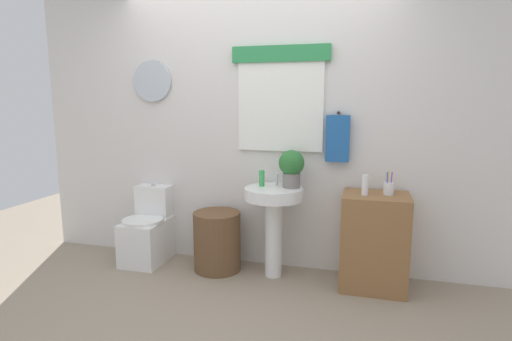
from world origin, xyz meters
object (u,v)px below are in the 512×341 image
(potted_plant, at_px, (291,166))
(toilet, at_px, (148,232))
(wooden_cabinet, at_px, (374,241))
(soap_bottle, at_px, (262,178))
(laundry_hamper, at_px, (217,241))
(lotion_bottle, at_px, (365,185))
(toothbrush_cup, at_px, (389,188))
(pedestal_sink, at_px, (274,210))

(potted_plant, bearing_deg, toilet, -178.77)
(wooden_cabinet, relative_size, soap_bottle, 5.62)
(laundry_hamper, xyz_separation_m, potted_plant, (0.67, 0.06, 0.71))
(toilet, distance_m, lotion_bottle, 2.09)
(toilet, relative_size, wooden_cabinet, 0.93)
(toilet, bearing_deg, soap_bottle, 1.01)
(potted_plant, relative_size, toothbrush_cup, 1.76)
(laundry_hamper, distance_m, pedestal_sink, 0.62)
(toilet, bearing_deg, pedestal_sink, -1.39)
(wooden_cabinet, bearing_deg, soap_bottle, 177.04)
(laundry_hamper, distance_m, lotion_bottle, 1.42)
(wooden_cabinet, bearing_deg, toothbrush_cup, 12.39)
(laundry_hamper, relative_size, toothbrush_cup, 2.92)
(pedestal_sink, bearing_deg, wooden_cabinet, 0.00)
(toilet, relative_size, toothbrush_cup, 3.96)
(laundry_hamper, distance_m, wooden_cabinet, 1.38)
(potted_plant, bearing_deg, laundry_hamper, -174.86)
(toilet, distance_m, soap_bottle, 1.27)
(lotion_bottle, bearing_deg, potted_plant, 170.77)
(wooden_cabinet, relative_size, lotion_bottle, 4.79)
(pedestal_sink, height_order, toothbrush_cup, toothbrush_cup)
(pedestal_sink, bearing_deg, laundry_hamper, 180.00)
(laundry_hamper, height_order, lotion_bottle, lotion_bottle)
(wooden_cabinet, xyz_separation_m, potted_plant, (-0.71, 0.06, 0.59))
(toilet, height_order, toothbrush_cup, toothbrush_cup)
(lotion_bottle, relative_size, toothbrush_cup, 0.89)
(soap_bottle, bearing_deg, lotion_bottle, -5.87)
(pedestal_sink, xyz_separation_m, lotion_bottle, (0.76, -0.04, 0.27))
(pedestal_sink, relative_size, toothbrush_cup, 4.29)
(potted_plant, distance_m, toothbrush_cup, 0.81)
(toilet, height_order, soap_bottle, soap_bottle)
(pedestal_sink, distance_m, toothbrush_cup, 0.97)
(soap_bottle, bearing_deg, laundry_hamper, -172.99)
(toilet, distance_m, wooden_cabinet, 2.10)
(pedestal_sink, height_order, soap_bottle, soap_bottle)
(laundry_hamper, relative_size, wooden_cabinet, 0.69)
(laundry_hamper, bearing_deg, potted_plant, 5.14)
(laundry_hamper, distance_m, soap_bottle, 0.72)
(lotion_bottle, height_order, toothbrush_cup, toothbrush_cup)
(soap_bottle, bearing_deg, toilet, -178.99)
(laundry_hamper, bearing_deg, pedestal_sink, -0.00)
(toilet, relative_size, lotion_bottle, 4.47)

